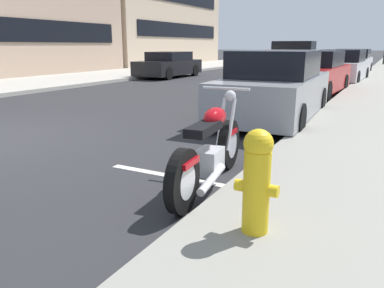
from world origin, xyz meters
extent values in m
cube|color=#ADA89E|center=(12.00, 7.26, 0.07)|extent=(120.00, 5.00, 0.14)
cube|color=silver|center=(0.00, -4.16, 0.00)|extent=(0.12, 2.20, 0.01)
cylinder|color=black|center=(0.67, -4.50, 0.33)|extent=(0.68, 0.17, 0.67)
cylinder|color=silver|center=(0.67, -4.50, 0.33)|extent=(0.38, 0.15, 0.37)
cylinder|color=black|center=(-0.88, -4.65, 0.33)|extent=(0.68, 0.17, 0.67)
cylinder|color=silver|center=(-0.88, -4.65, 0.33)|extent=(0.38, 0.15, 0.37)
cube|color=silver|center=(-0.10, -4.58, 0.32)|extent=(0.42, 0.30, 0.30)
cube|color=black|center=(-0.28, -4.59, 0.75)|extent=(0.70, 0.28, 0.10)
ellipsoid|color=#B20C14|center=(0.08, -4.56, 0.81)|extent=(0.50, 0.29, 0.24)
cube|color=#B20C14|center=(-0.83, -4.65, 0.52)|extent=(0.38, 0.21, 0.06)
cube|color=#B20C14|center=(0.65, -4.50, 0.52)|extent=(0.33, 0.19, 0.06)
cylinder|color=silver|center=(0.52, -4.45, 0.65)|extent=(0.34, 0.08, 0.65)
cylinder|color=silver|center=(0.53, -4.59, 0.65)|extent=(0.34, 0.08, 0.65)
cylinder|color=silver|center=(0.49, -4.52, 1.11)|extent=(0.10, 0.62, 0.04)
sphere|color=silver|center=(0.69, -4.50, 0.99)|extent=(0.15, 0.15, 0.15)
cylinder|color=silver|center=(-0.39, -4.74, 0.22)|extent=(0.71, 0.16, 0.16)
cube|color=gray|center=(4.45, -4.05, 0.56)|extent=(4.46, 1.92, 0.81)
cube|color=black|center=(4.32, -4.06, 1.25)|extent=(2.14, 1.69, 0.56)
cylinder|color=black|center=(5.88, -3.20, 0.31)|extent=(0.63, 0.24, 0.62)
cylinder|color=black|center=(5.94, -4.80, 0.31)|extent=(0.63, 0.24, 0.62)
cylinder|color=black|center=(2.97, -3.30, 0.31)|extent=(0.63, 0.24, 0.62)
cylinder|color=black|center=(3.03, -4.90, 0.31)|extent=(0.63, 0.24, 0.62)
cube|color=#AD1919|center=(9.45, -3.86, 0.56)|extent=(4.58, 2.07, 0.79)
cube|color=black|center=(9.50, -3.87, 1.21)|extent=(2.19, 1.81, 0.51)
cylinder|color=black|center=(10.98, -3.08, 0.31)|extent=(0.63, 0.25, 0.62)
cylinder|color=black|center=(10.90, -4.78, 0.31)|extent=(0.63, 0.25, 0.62)
cylinder|color=black|center=(8.01, -2.94, 0.31)|extent=(0.63, 0.25, 0.62)
cylinder|color=black|center=(7.93, -4.64, 0.31)|extent=(0.63, 0.25, 0.62)
cube|color=silver|center=(14.81, -4.24, 0.54)|extent=(4.33, 2.01, 0.77)
cube|color=black|center=(14.58, -4.23, 1.19)|extent=(2.14, 1.75, 0.52)
cylinder|color=black|center=(16.25, -3.50, 0.31)|extent=(0.63, 0.25, 0.62)
cylinder|color=black|center=(16.16, -5.13, 0.31)|extent=(0.63, 0.25, 0.62)
cylinder|color=black|center=(13.45, -3.36, 0.31)|extent=(0.63, 0.25, 0.62)
cylinder|color=black|center=(13.37, -4.99, 0.31)|extent=(0.63, 0.25, 0.62)
cube|color=silver|center=(20.22, -4.12, 0.54)|extent=(4.47, 1.89, 0.77)
cube|color=black|center=(20.31, -4.12, 1.18)|extent=(2.34, 1.72, 0.50)
cylinder|color=black|center=(21.69, -3.30, 0.31)|extent=(0.62, 0.23, 0.62)
cylinder|color=black|center=(21.67, -4.98, 0.31)|extent=(0.62, 0.23, 0.62)
cylinder|color=black|center=(18.76, -3.27, 0.31)|extent=(0.62, 0.23, 0.62)
cylinder|color=black|center=(18.74, -4.95, 0.31)|extent=(0.62, 0.23, 0.62)
cube|color=#B7B7BC|center=(32.87, 2.33, 0.76)|extent=(2.26, 5.30, 0.97)
cube|color=black|center=(32.87, 2.33, 1.63)|extent=(2.05, 3.84, 0.76)
cylinder|color=black|center=(32.13, 4.15, 0.38)|extent=(0.31, 0.78, 0.76)
cylinder|color=black|center=(33.85, 4.03, 0.38)|extent=(0.31, 0.78, 0.76)
cylinder|color=black|center=(31.90, 0.63, 0.38)|extent=(0.31, 0.78, 0.76)
cylinder|color=black|center=(33.62, 0.52, 0.38)|extent=(0.31, 0.78, 0.76)
cube|color=black|center=(13.29, 4.15, 0.51)|extent=(4.23, 1.77, 0.71)
cube|color=black|center=(13.36, 4.15, 1.09)|extent=(2.18, 1.63, 0.44)
cylinder|color=black|center=(11.89, 3.34, 0.31)|extent=(0.62, 0.22, 0.62)
cylinder|color=black|center=(11.89, 4.95, 0.31)|extent=(0.62, 0.22, 0.62)
cylinder|color=black|center=(14.68, 3.34, 0.31)|extent=(0.62, 0.22, 0.62)
cylinder|color=black|center=(14.68, 4.95, 0.31)|extent=(0.62, 0.22, 0.62)
cylinder|color=gold|center=(-1.18, -5.51, 0.49)|extent=(0.22, 0.22, 0.69)
sphere|color=gold|center=(-1.18, -5.51, 0.89)|extent=(0.24, 0.24, 0.24)
cylinder|color=gold|center=(-1.18, -5.37, 0.52)|extent=(0.10, 0.08, 0.10)
cylinder|color=gold|center=(-1.18, -5.65, 0.52)|extent=(0.10, 0.08, 0.10)
cube|color=black|center=(9.68, 9.53, 2.33)|extent=(11.30, 0.06, 1.10)
cube|color=black|center=(24.29, 9.53, 2.81)|extent=(12.39, 0.06, 1.10)
camera|label=1|loc=(-3.97, -6.40, 1.65)|focal=35.36mm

